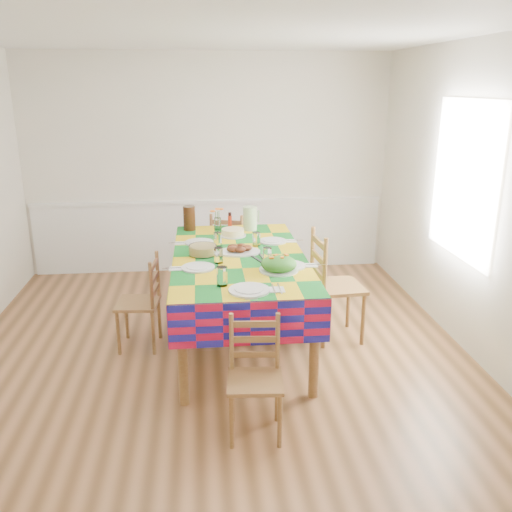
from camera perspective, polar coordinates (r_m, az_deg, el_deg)
The scene contains 23 objects.
room at distance 4.38m, azimuth -4.43°, elevation 4.87°, with size 4.58×5.08×2.78m.
wainscot at distance 7.00m, azimuth -4.85°, elevation 2.44°, with size 4.41×0.06×0.92m.
window_right at distance 5.20m, azimuth 21.03°, elevation 7.46°, with size 1.40×1.40×0.00m, color white.
dining_table at distance 4.89m, azimuth -1.79°, elevation -0.99°, with size 1.18×2.19×0.85m.
setting_near_head at distance 4.05m, azimuth -1.68°, elevation -3.05°, with size 0.50×0.34×0.15m.
setting_left_near at distance 4.57m, azimuth -5.41°, elevation -0.73°, with size 0.51×0.30×0.13m.
setting_left_far at distance 5.20m, azimuth -5.38°, elevation 1.57°, with size 0.51×0.30×0.13m.
setting_right_near at distance 4.59m, azimuth 2.75°, elevation -0.59°, with size 0.52×0.30×0.13m.
setting_right_far at distance 5.21m, azimuth 1.22°, elevation 1.67°, with size 0.51×0.29×0.13m.
meat_platter at distance 4.91m, azimuth -1.83°, elevation 0.66°, with size 0.39×0.28×0.08m.
salad_platter at distance 4.44m, azimuth 2.42°, elevation -0.91°, with size 0.33×0.33×0.14m.
pasta_bowl at distance 4.87m, azimuth -5.63°, elevation 0.63°, with size 0.25×0.25×0.09m.
cake at distance 5.47m, azimuth -2.45°, elevation 2.47°, with size 0.27×0.27×0.07m.
serving_utensils at distance 4.73m, azimuth 0.45°, elevation -0.32°, with size 0.15×0.34×0.01m.
flower_vase at distance 5.71m, azimuth -4.07°, elevation 3.78°, with size 0.15×0.12×0.24m.
hot_sauce at distance 5.74m, azimuth -2.77°, elevation 3.74°, with size 0.04×0.04×0.18m, color red.
green_pitcher at distance 5.68m, azimuth -0.63°, elevation 3.99°, with size 0.14×0.14×0.25m, color #A7C88D.
tea_pitcher at distance 5.71m, azimuth -7.04°, elevation 3.97°, with size 0.13×0.13×0.25m, color black.
name_card at distance 3.87m, azimuth -0.53°, elevation -4.41°, with size 0.09×0.03×0.02m, color silver.
chair_near at distance 3.76m, azimuth -0.11°, elevation -12.73°, with size 0.40×0.38×0.84m.
chair_far at distance 6.30m, azimuth -2.79°, elevation 0.46°, with size 0.50×0.49×0.93m.
chair_left at distance 5.02m, azimuth -11.89°, elevation -4.85°, with size 0.40×0.42×0.87m.
chair_right at distance 5.10m, azimuth 8.11°, elevation -3.20°, with size 0.48×0.50×1.05m.
Camera 1 is at (-0.10, -4.28, 2.31)m, focal length 38.00 mm.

